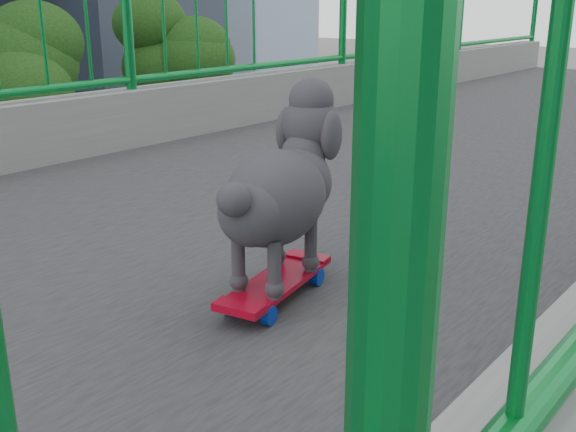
{
  "coord_description": "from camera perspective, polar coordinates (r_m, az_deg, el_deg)",
  "views": [
    {
      "loc": [
        1.59,
        3.67,
        7.75
      ],
      "look_at": [
        0.53,
        4.97,
        7.22
      ],
      "focal_mm": 42.0,
      "sensor_mm": 36.0,
      "label": 1
    }
  ],
  "objects": [
    {
      "name": "car_6",
      "position": [
        16.37,
        -7.1,
        -7.92
      ],
      "size": [
        2.37,
        5.13,
        1.43
      ],
      "primitive_type": "imported",
      "color": "#BE0709",
      "rests_on": "ground"
    },
    {
      "name": "skateboard",
      "position": [
        1.78,
        -1.02,
        -5.82
      ],
      "size": [
        0.2,
        0.44,
        0.06
      ],
      "rotation": [
        0.0,
        0.0,
        0.19
      ],
      "color": "red",
      "rests_on": "footbridge"
    },
    {
      "name": "poodle",
      "position": [
        1.72,
        -0.59,
        2.51
      ],
      "size": [
        0.29,
        0.55,
        0.46
      ],
      "rotation": [
        0.0,
        0.0,
        0.19
      ],
      "color": "#2A282D",
      "rests_on": "skateboard"
    }
  ]
}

